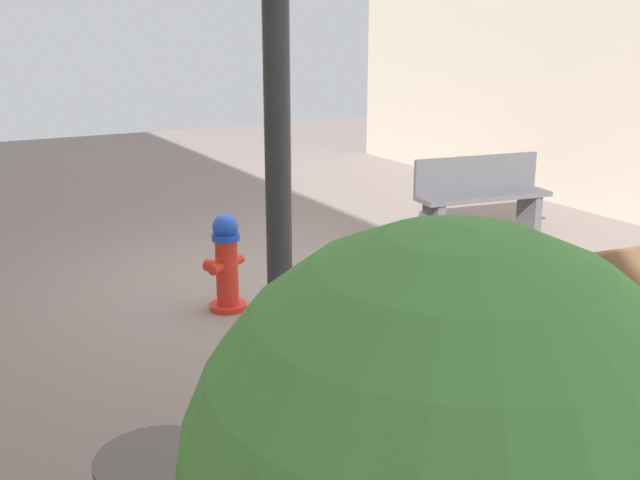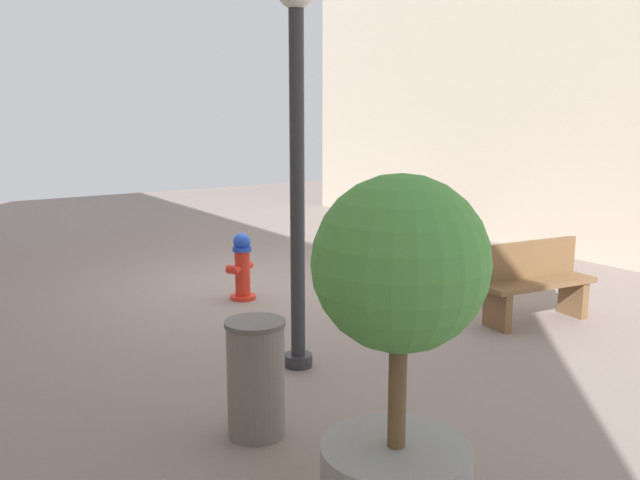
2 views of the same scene
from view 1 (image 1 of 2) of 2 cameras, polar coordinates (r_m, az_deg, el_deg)
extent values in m
plane|color=gray|center=(7.51, -4.69, -3.34)|extent=(23.40, 23.40, 0.00)
cylinder|color=red|center=(6.88, -7.06, -5.05)|extent=(0.34, 0.34, 0.05)
cylinder|color=red|center=(6.77, -7.15, -2.46)|extent=(0.20, 0.20, 0.60)
cylinder|color=blue|center=(6.67, -7.25, 0.25)|extent=(0.25, 0.25, 0.06)
sphere|color=blue|center=(6.65, -7.28, 1.03)|extent=(0.23, 0.23, 0.23)
cylinder|color=red|center=(6.64, -7.93, -2.21)|extent=(0.16, 0.14, 0.09)
cylinder|color=red|center=(6.86, -6.43, -1.55)|extent=(0.16, 0.14, 0.09)
cylinder|color=red|center=(6.85, -8.23, -1.98)|extent=(0.17, 0.18, 0.12)
cube|color=#4C4C51|center=(9.85, 15.74, 2.14)|extent=(0.16, 0.41, 0.45)
cube|color=#4C4C51|center=(9.11, 8.70, 1.47)|extent=(0.16, 0.41, 0.45)
cube|color=#4C4C51|center=(9.41, 12.45, 3.33)|extent=(1.78, 0.68, 0.06)
cube|color=#4C4C51|center=(9.51, 11.92, 5.04)|extent=(1.72, 0.31, 0.44)
cube|color=brown|center=(5.76, 21.83, -8.27)|extent=(0.15, 0.41, 0.45)
cylinder|color=#2D2D33|center=(4.58, -2.90, -15.93)|extent=(0.28, 0.28, 0.12)
cylinder|color=#2D2D33|center=(3.95, -3.24, 5.72)|extent=(0.14, 0.14, 3.31)
cylinder|color=#5B5551|center=(2.98, -12.43, -16.27)|extent=(0.47, 0.47, 0.04)
camera|label=2|loc=(2.63, -168.17, -14.79)|focal=38.66mm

